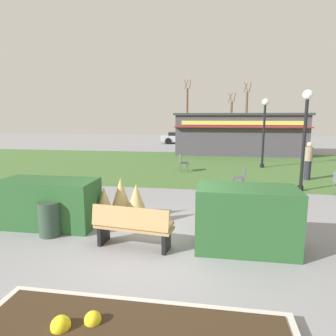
% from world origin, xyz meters
% --- Properties ---
extents(ground_plane, '(80.00, 80.00, 0.00)m').
position_xyz_m(ground_plane, '(0.00, 0.00, 0.00)').
color(ground_plane, gray).
extents(lawn_patch, '(36.00, 12.00, 0.01)m').
position_xyz_m(lawn_patch, '(0.00, 11.20, 0.00)').
color(lawn_patch, '#446B33').
rests_on(lawn_patch, ground_plane).
extents(park_bench, '(1.75, 0.73, 0.95)m').
position_xyz_m(park_bench, '(-0.55, -0.18, 0.48)').
color(park_bench, tan).
rests_on(park_bench, ground_plane).
extents(hedge_left, '(2.45, 1.10, 1.21)m').
position_xyz_m(hedge_left, '(-3.04, 0.78, 0.60)').
color(hedge_left, '#28562B').
rests_on(hedge_left, ground_plane).
extents(hedge_right, '(2.07, 1.10, 1.34)m').
position_xyz_m(hedge_right, '(1.82, 0.17, 0.67)').
color(hedge_right, '#28562B').
rests_on(hedge_right, ground_plane).
extents(ornamental_grass_behind_left, '(0.67, 0.67, 1.01)m').
position_xyz_m(ornamental_grass_behind_left, '(-1.67, 1.09, 0.50)').
color(ornamental_grass_behind_left, tan).
rests_on(ornamental_grass_behind_left, ground_plane).
extents(ornamental_grass_behind_right, '(0.77, 0.77, 1.08)m').
position_xyz_m(ornamental_grass_behind_right, '(-0.85, 1.23, 0.54)').
color(ornamental_grass_behind_right, tan).
rests_on(ornamental_grass_behind_right, ground_plane).
extents(ornamental_grass_behind_center, '(0.75, 0.75, 1.18)m').
position_xyz_m(ornamental_grass_behind_center, '(-1.34, 1.46, 0.59)').
color(ornamental_grass_behind_center, tan).
rests_on(ornamental_grass_behind_center, ground_plane).
extents(ornamental_grass_behind_far, '(0.57, 0.57, 1.20)m').
position_xyz_m(ornamental_grass_behind_far, '(-1.94, 1.37, 0.60)').
color(ornamental_grass_behind_far, tan).
rests_on(ornamental_grass_behind_far, ground_plane).
extents(lamppost_mid, '(0.36, 0.36, 3.75)m').
position_xyz_m(lamppost_mid, '(4.39, 5.66, 2.38)').
color(lamppost_mid, black).
rests_on(lamppost_mid, ground_plane).
extents(lamppost_far, '(0.36, 0.36, 3.75)m').
position_xyz_m(lamppost_far, '(3.74, 10.89, 2.38)').
color(lamppost_far, black).
rests_on(lamppost_far, ground_plane).
extents(trash_bin, '(0.52, 0.52, 0.82)m').
position_xyz_m(trash_bin, '(-2.68, 0.19, 0.41)').
color(trash_bin, '#2D4233').
rests_on(trash_bin, ground_plane).
extents(food_kiosk, '(9.51, 4.06, 3.05)m').
position_xyz_m(food_kiosk, '(2.88, 17.02, 1.54)').
color(food_kiosk, '#47424C').
rests_on(food_kiosk, ground_plane).
extents(cafe_chair_east, '(0.56, 0.56, 0.89)m').
position_xyz_m(cafe_chair_east, '(-0.50, 8.93, 0.53)').
color(cafe_chair_east, '#4C5156').
rests_on(cafe_chair_east, ground_plane).
extents(cafe_chair_center, '(0.46, 0.46, 0.89)m').
position_xyz_m(cafe_chair_center, '(2.17, 5.66, 0.53)').
color(cafe_chair_center, '#4C5156').
rests_on(cafe_chair_center, ground_plane).
extents(person_strolling, '(0.34, 0.34, 1.69)m').
position_xyz_m(person_strolling, '(5.24, 7.86, 0.86)').
color(person_strolling, '#23232D').
rests_on(person_strolling, ground_plane).
extents(parked_car_west_slot, '(4.32, 2.29, 1.20)m').
position_xyz_m(parked_car_west_slot, '(-2.47, 25.14, 0.64)').
color(parked_car_west_slot, '#B7BABF').
rests_on(parked_car_west_slot, ground_plane).
extents(parked_car_center_slot, '(4.23, 2.11, 1.20)m').
position_xyz_m(parked_car_center_slot, '(2.99, 25.15, 0.64)').
color(parked_car_center_slot, navy).
rests_on(parked_car_center_slot, ground_plane).
extents(tree_left_bg, '(0.91, 0.96, 6.85)m').
position_xyz_m(tree_left_bg, '(4.79, 31.77, 3.06)').
color(tree_left_bg, brown).
rests_on(tree_left_bg, ground_plane).
extents(tree_right_bg, '(0.91, 0.96, 7.45)m').
position_xyz_m(tree_right_bg, '(-2.57, 32.85, 3.36)').
color(tree_right_bg, brown).
rests_on(tree_right_bg, ground_plane).
extents(tree_center_bg, '(0.91, 0.96, 5.61)m').
position_xyz_m(tree_center_bg, '(2.96, 31.08, 2.44)').
color(tree_center_bg, brown).
rests_on(tree_center_bg, ground_plane).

